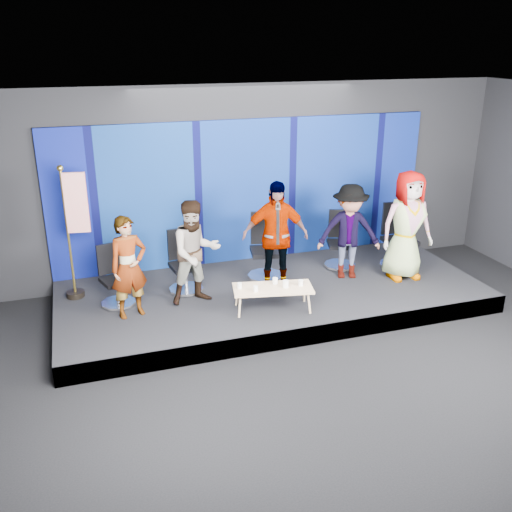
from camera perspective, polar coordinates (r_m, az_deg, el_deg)
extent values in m
plane|color=black|center=(7.71, 8.01, -12.42)|extent=(10.00, 10.00, 0.00)
cube|color=black|center=(10.47, -1.09, 7.32)|extent=(10.00, 0.02, 3.50)
cube|color=black|center=(6.50, 9.59, 14.36)|extent=(10.00, 8.00, 0.02)
cube|color=black|center=(9.65, 1.61, -3.98)|extent=(7.00, 3.00, 0.30)
cube|color=#080C65|center=(10.46, -1.00, 6.46)|extent=(7.00, 0.08, 2.60)
cylinder|color=silver|center=(9.23, -13.57, -4.60)|extent=(0.67, 0.67, 0.05)
cylinder|color=silver|center=(9.14, -13.68, -3.43)|extent=(0.06, 0.06, 0.36)
cube|color=black|center=(9.07, -13.77, -2.40)|extent=(0.54, 0.54, 0.06)
cube|color=black|center=(9.15, -14.43, -0.24)|extent=(0.39, 0.16, 0.49)
imported|color=black|center=(8.56, -12.60, -1.10)|extent=(0.65, 0.52, 1.55)
cylinder|color=silver|center=(9.52, -6.97, -3.32)|extent=(0.64, 0.64, 0.06)
cylinder|color=silver|center=(9.43, -7.03, -2.10)|extent=(0.07, 0.07, 0.38)
cube|color=black|center=(9.36, -7.08, -1.02)|extent=(0.51, 0.51, 0.07)
cube|color=black|center=(9.45, -7.60, 1.24)|extent=(0.42, 0.10, 0.53)
imported|color=black|center=(8.83, -6.08, 0.35)|extent=(0.87, 0.72, 1.65)
cylinder|color=silver|center=(9.95, 0.98, -2.03)|extent=(0.75, 0.75, 0.06)
cylinder|color=silver|center=(9.85, 0.99, -0.73)|extent=(0.07, 0.07, 0.42)
cube|color=black|center=(9.78, 1.00, 0.43)|extent=(0.60, 0.60, 0.07)
cube|color=black|center=(9.90, 0.82, 2.84)|extent=(0.47, 0.14, 0.58)
imported|color=black|center=(9.24, 1.93, 1.99)|extent=(1.14, 0.65, 1.83)
cylinder|color=silver|center=(10.54, 8.37, -0.93)|extent=(0.72, 0.72, 0.06)
cylinder|color=silver|center=(10.46, 8.44, 0.19)|extent=(0.07, 0.07, 0.38)
cube|color=black|center=(10.39, 8.49, 1.18)|extent=(0.58, 0.58, 0.07)
cube|color=black|center=(10.51, 8.40, 3.23)|extent=(0.42, 0.18, 0.53)
imported|color=black|center=(9.86, 9.29, 2.42)|extent=(1.21, 0.91, 1.66)
cylinder|color=silver|center=(10.74, 13.97, -0.90)|extent=(0.69, 0.69, 0.07)
cylinder|color=silver|center=(10.65, 14.08, 0.36)|extent=(0.08, 0.08, 0.44)
cube|color=black|center=(10.58, 14.18, 1.47)|extent=(0.55, 0.55, 0.08)
cube|color=black|center=(10.69, 13.68, 3.74)|extent=(0.48, 0.08, 0.60)
imported|color=black|center=(10.02, 14.82, 2.98)|extent=(0.95, 0.64, 1.88)
cube|color=tan|center=(8.69, 1.69, -3.26)|extent=(1.28, 0.74, 0.04)
cylinder|color=tan|center=(8.53, -1.65, -5.11)|extent=(0.03, 0.03, 0.33)
cylinder|color=tan|center=(8.89, -1.88, -3.99)|extent=(0.03, 0.03, 0.33)
cylinder|color=tan|center=(8.68, 5.33, -4.73)|extent=(0.03, 0.03, 0.33)
cylinder|color=tan|center=(9.03, 4.82, -3.65)|extent=(0.03, 0.03, 0.33)
cylinder|color=white|center=(8.63, -1.65, -2.98)|extent=(0.07, 0.07, 0.09)
cylinder|color=white|center=(8.53, -0.02, -3.28)|extent=(0.07, 0.07, 0.09)
cylinder|color=white|center=(8.79, 1.93, -2.50)|extent=(0.08, 0.08, 0.10)
cylinder|color=white|center=(8.67, 2.98, -2.81)|extent=(0.09, 0.09, 0.11)
cylinder|color=white|center=(8.75, 4.50, -2.69)|extent=(0.07, 0.07, 0.09)
cylinder|color=black|center=(9.69, -17.60, -3.65)|extent=(0.29, 0.29, 0.09)
cylinder|color=gold|center=(9.32, -18.28, 2.13)|extent=(0.04, 0.04, 1.97)
sphere|color=gold|center=(9.06, -19.02, 8.31)|extent=(0.10, 0.10, 0.10)
cube|color=red|center=(9.14, -17.53, 5.09)|extent=(0.34, 0.10, 0.94)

